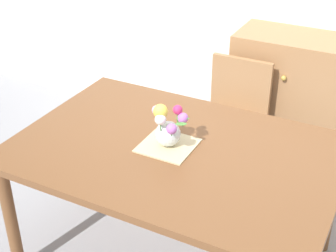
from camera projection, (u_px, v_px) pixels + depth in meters
dining_table at (176, 161)px, 2.61m from camera, size 1.67×1.14×0.77m
chair_far at (233, 115)px, 3.41m from camera, size 0.42×0.42×0.90m
dresser at (330, 110)px, 3.51m from camera, size 1.40×0.47×1.00m
placemat at (168, 145)px, 2.59m from camera, size 0.27×0.27×0.01m
flower_vase at (168, 128)px, 2.53m from camera, size 0.20×0.17×0.24m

